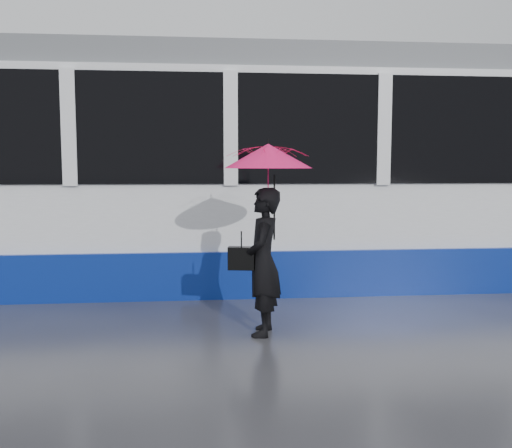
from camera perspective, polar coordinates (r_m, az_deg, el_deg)
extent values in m
plane|color=#2E2E33|center=(6.30, -10.44, -10.19)|extent=(90.00, 90.00, 0.00)
cube|color=#3F3D38|center=(8.02, -9.37, -6.63)|extent=(34.00, 0.07, 0.02)
cube|color=#3F3D38|center=(9.43, -8.80, -4.76)|extent=(34.00, 0.07, 0.02)
cube|color=white|center=(8.61, -13.03, 4.32)|extent=(24.00, 2.40, 2.95)
cube|color=navy|center=(8.72, -12.85, -3.69)|extent=(24.00, 2.56, 0.62)
cube|color=black|center=(8.62, -13.13, 8.81)|extent=(23.00, 2.48, 1.40)
cube|color=slate|center=(8.73, -13.29, 15.21)|extent=(23.60, 2.20, 0.35)
imported|color=black|center=(5.82, 0.71, -3.79)|extent=(0.46, 0.61, 1.51)
imported|color=#F21460|center=(5.75, 1.22, 4.46)|extent=(0.97, 0.98, 0.75)
cone|color=#F21460|center=(5.74, 1.23, 6.82)|extent=(1.04, 1.04, 0.25)
cylinder|color=black|center=(5.75, 1.23, 8.23)|extent=(0.01, 0.01, 0.06)
cylinder|color=black|center=(5.79, 1.84, 1.67)|extent=(0.02, 0.02, 0.66)
cube|color=black|center=(5.81, -1.47, -3.44)|extent=(0.29, 0.17, 0.23)
cylinder|color=black|center=(5.78, -1.47, -1.42)|extent=(0.01, 0.01, 0.18)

